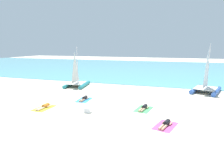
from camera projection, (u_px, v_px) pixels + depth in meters
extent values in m
plane|color=beige|center=(126.00, 86.00, 24.75)|extent=(120.00, 120.00, 0.00)
cube|color=#5BB2C1|center=(150.00, 68.00, 43.98)|extent=(120.00, 40.00, 0.05)
cylinder|color=blue|center=(196.00, 89.00, 22.07)|extent=(1.51, 3.89, 0.45)
cylinder|color=blue|center=(216.00, 91.00, 20.93)|extent=(1.51, 3.89, 0.45)
cube|color=silver|center=(206.00, 88.00, 21.30)|extent=(2.66, 2.98, 0.06)
cylinder|color=silver|center=(208.00, 66.00, 21.32)|extent=(0.09, 0.09, 4.67)
pyramid|color=white|center=(207.00, 68.00, 20.60)|extent=(0.62, 1.99, 3.92)
cylinder|color=teal|center=(70.00, 84.00, 24.78)|extent=(0.99, 3.65, 0.41)
cylinder|color=teal|center=(85.00, 85.00, 24.47)|extent=(0.99, 3.65, 0.41)
cube|color=silver|center=(77.00, 83.00, 24.41)|extent=(2.25, 2.59, 0.05)
cylinder|color=silver|center=(77.00, 65.00, 24.51)|extent=(0.09, 0.09, 4.32)
pyramid|color=white|center=(75.00, 67.00, 23.71)|extent=(0.35, 1.88, 3.63)
cube|color=yellow|center=(44.00, 108.00, 16.06)|extent=(1.17, 1.94, 0.01)
cylinder|color=orange|center=(46.00, 105.00, 16.21)|extent=(0.32, 0.63, 0.30)
sphere|color=beige|center=(49.00, 104.00, 16.59)|extent=(0.22, 0.22, 0.22)
cylinder|color=beige|center=(39.00, 109.00, 15.66)|extent=(0.17, 0.78, 0.14)
cylinder|color=beige|center=(41.00, 109.00, 15.60)|extent=(0.17, 0.78, 0.14)
cylinder|color=beige|center=(45.00, 106.00, 16.45)|extent=(0.12, 0.45, 0.10)
cylinder|color=beige|center=(49.00, 106.00, 16.30)|extent=(0.12, 0.45, 0.10)
cube|color=#338CD8|center=(84.00, 100.00, 18.46)|extent=(1.23, 1.97, 0.01)
cylinder|color=black|center=(85.00, 98.00, 18.62)|extent=(0.34, 0.64, 0.30)
sphere|color=tan|center=(86.00, 97.00, 19.01)|extent=(0.22, 0.22, 0.22)
cylinder|color=tan|center=(81.00, 100.00, 18.04)|extent=(0.20, 0.79, 0.14)
cylinder|color=tan|center=(83.00, 100.00, 17.99)|extent=(0.20, 0.79, 0.14)
cylinder|color=tan|center=(83.00, 98.00, 18.84)|extent=(0.13, 0.46, 0.10)
cylinder|color=tan|center=(88.00, 98.00, 18.73)|extent=(0.13, 0.46, 0.10)
cube|color=#4CB266|center=(144.00, 109.00, 15.77)|extent=(1.37, 2.04, 0.01)
cylinder|color=black|center=(144.00, 107.00, 15.92)|extent=(0.39, 0.66, 0.30)
sphere|color=#D8AD84|center=(146.00, 105.00, 16.27)|extent=(0.22, 0.22, 0.22)
cylinder|color=#D8AD84|center=(141.00, 110.00, 15.40)|extent=(0.26, 0.79, 0.14)
cylinder|color=#D8AD84|center=(143.00, 110.00, 15.32)|extent=(0.26, 0.79, 0.14)
cylinder|color=#D8AD84|center=(142.00, 107.00, 16.17)|extent=(0.17, 0.46, 0.10)
cylinder|color=#D8AD84|center=(148.00, 107.00, 15.97)|extent=(0.17, 0.46, 0.10)
cube|color=#D84C99|center=(165.00, 126.00, 12.49)|extent=(1.56, 2.12, 0.01)
cylinder|color=black|center=(167.00, 122.00, 12.63)|extent=(0.45, 0.68, 0.30)
sphere|color=#D8AD84|center=(169.00, 120.00, 12.96)|extent=(0.22, 0.22, 0.22)
cylinder|color=#D8AD84|center=(161.00, 127.00, 12.16)|extent=(0.34, 0.79, 0.14)
cylinder|color=#D8AD84|center=(164.00, 127.00, 12.06)|extent=(0.34, 0.79, 0.14)
cylinder|color=#D8AD84|center=(164.00, 122.00, 12.89)|extent=(0.22, 0.46, 0.10)
cylinder|color=#D8AD84|center=(171.00, 124.00, 12.65)|extent=(0.22, 0.46, 0.10)
cube|color=white|center=(88.00, 110.00, 14.98)|extent=(0.50, 0.36, 0.36)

